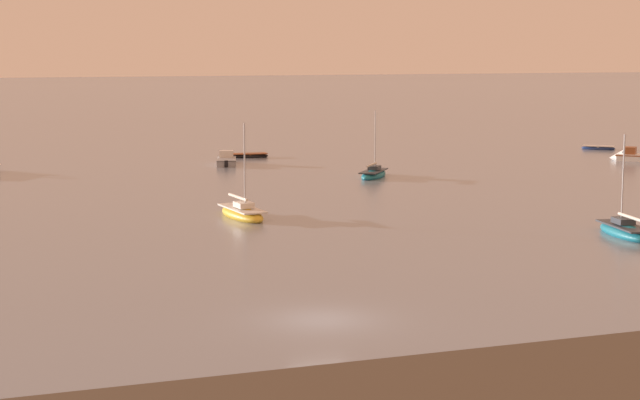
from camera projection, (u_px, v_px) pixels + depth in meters
The scene contains 8 objects.
ground_plane at pixel (322, 320), 44.97m from camera, with size 800.00×800.00×0.00m, color gray.
rowboat_moored_0 at pixel (598, 148), 121.12m from camera, with size 3.68×3.46×0.60m.
rowboat_moored_1 at pixel (250, 156), 112.19m from camera, with size 4.08×1.78×0.63m.
sailboat_moored_0 at pixel (242, 213), 72.22m from camera, with size 2.43×6.15×6.73m.
sailboat_moored_1 at pixel (625, 231), 65.21m from camera, with size 2.74×5.99×6.47m.
motorboat_moored_1 at pixel (226, 161), 105.73m from camera, with size 3.13×5.49×1.98m.
sailboat_moored_2 at pixel (374, 174), 94.90m from camera, with size 4.68×5.35×6.11m.
motorboat_moored_2 at pixel (632, 158), 108.83m from camera, with size 5.31×5.16×2.09m.
Camera 1 is at (-15.06, -41.14, 11.32)m, focal length 60.00 mm.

